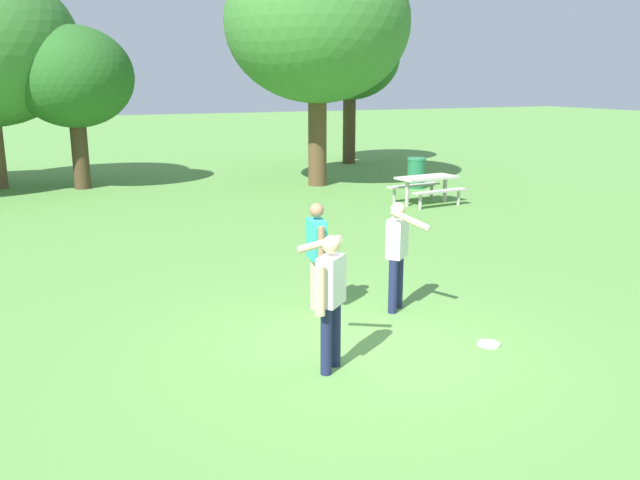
{
  "coord_description": "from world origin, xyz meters",
  "views": [
    {
      "loc": [
        -3.74,
        -6.93,
        3.35
      ],
      "look_at": [
        0.27,
        1.8,
        1.0
      ],
      "focal_mm": 36.81,
      "sensor_mm": 36.0,
      "label": 1
    }
  ],
  "objects_px": {
    "person_bystander": "(317,250)",
    "tree_back_right": "(350,58)",
    "picnic_table_near": "(427,184)",
    "trash_can_beside_table": "(416,173)",
    "frisbee": "(489,344)",
    "tree_back_left": "(317,23)",
    "person_thrower": "(398,248)",
    "tree_slender_mid": "(74,78)",
    "person_catcher": "(330,293)"
  },
  "relations": [
    {
      "from": "person_bystander",
      "to": "tree_back_left",
      "type": "xyz_separation_m",
      "value": [
        4.99,
        10.94,
        4.11
      ]
    },
    {
      "from": "picnic_table_near",
      "to": "tree_back_right",
      "type": "xyz_separation_m",
      "value": [
        2.24,
        9.06,
        3.65
      ]
    },
    {
      "from": "tree_back_right",
      "to": "frisbee",
      "type": "bearing_deg",
      "value": -111.68
    },
    {
      "from": "person_thrower",
      "to": "tree_back_left",
      "type": "distance_m",
      "value": 12.69
    },
    {
      "from": "person_thrower",
      "to": "tree_slender_mid",
      "type": "relative_size",
      "value": 0.33
    },
    {
      "from": "person_thrower",
      "to": "picnic_table_near",
      "type": "distance_m",
      "value": 8.83
    },
    {
      "from": "person_thrower",
      "to": "frisbee",
      "type": "xyz_separation_m",
      "value": [
        0.4,
        -1.65,
        -0.95
      ]
    },
    {
      "from": "tree_back_left",
      "to": "tree_back_right",
      "type": "distance_m",
      "value": 6.04
    },
    {
      "from": "picnic_table_near",
      "to": "person_catcher",
      "type": "bearing_deg",
      "value": -129.48
    },
    {
      "from": "person_catcher",
      "to": "tree_back_right",
      "type": "distance_m",
      "value": 20.16
    },
    {
      "from": "person_catcher",
      "to": "picnic_table_near",
      "type": "bearing_deg",
      "value": 50.52
    },
    {
      "from": "person_thrower",
      "to": "person_bystander",
      "type": "relative_size",
      "value": 1.0
    },
    {
      "from": "person_thrower",
      "to": "trash_can_beside_table",
      "type": "bearing_deg",
      "value": 55.79
    },
    {
      "from": "frisbee",
      "to": "tree_back_right",
      "type": "height_order",
      "value": "tree_back_right"
    },
    {
      "from": "frisbee",
      "to": "trash_can_beside_table",
      "type": "height_order",
      "value": "trash_can_beside_table"
    },
    {
      "from": "frisbee",
      "to": "tree_back_left",
      "type": "distance_m",
      "value": 14.39
    },
    {
      "from": "picnic_table_near",
      "to": "tree_back_right",
      "type": "height_order",
      "value": "tree_back_right"
    },
    {
      "from": "person_bystander",
      "to": "picnic_table_near",
      "type": "xyz_separation_m",
      "value": [
        6.35,
        6.66,
        -0.38
      ]
    },
    {
      "from": "person_catcher",
      "to": "person_bystander",
      "type": "height_order",
      "value": "same"
    },
    {
      "from": "trash_can_beside_table",
      "to": "tree_slender_mid",
      "type": "relative_size",
      "value": 0.19
    },
    {
      "from": "trash_can_beside_table",
      "to": "tree_back_left",
      "type": "xyz_separation_m",
      "value": [
        -2.62,
        1.81,
        4.56
      ]
    },
    {
      "from": "frisbee",
      "to": "person_thrower",
      "type": "bearing_deg",
      "value": 103.78
    },
    {
      "from": "tree_back_right",
      "to": "tree_slender_mid",
      "type": "bearing_deg",
      "value": -167.98
    },
    {
      "from": "trash_can_beside_table",
      "to": "tree_slender_mid",
      "type": "xyz_separation_m",
      "value": [
        -9.65,
        4.32,
        2.93
      ]
    },
    {
      "from": "person_bystander",
      "to": "tree_back_left",
      "type": "relative_size",
      "value": 0.22
    },
    {
      "from": "frisbee",
      "to": "tree_back_left",
      "type": "relative_size",
      "value": 0.04
    },
    {
      "from": "person_catcher",
      "to": "trash_can_beside_table",
      "type": "xyz_separation_m",
      "value": [
        8.3,
        11.02,
        -0.48
      ]
    },
    {
      "from": "picnic_table_near",
      "to": "trash_can_beside_table",
      "type": "bearing_deg",
      "value": 63.05
    },
    {
      "from": "person_bystander",
      "to": "tree_back_right",
      "type": "distance_m",
      "value": 18.2
    },
    {
      "from": "tree_slender_mid",
      "to": "tree_back_right",
      "type": "height_order",
      "value": "tree_back_right"
    },
    {
      "from": "frisbee",
      "to": "tree_slender_mid",
      "type": "height_order",
      "value": "tree_slender_mid"
    },
    {
      "from": "person_catcher",
      "to": "tree_back_left",
      "type": "bearing_deg",
      "value": 66.13
    },
    {
      "from": "trash_can_beside_table",
      "to": "person_catcher",
      "type": "bearing_deg",
      "value": -126.98
    },
    {
      "from": "tree_slender_mid",
      "to": "tree_back_left",
      "type": "distance_m",
      "value": 7.64
    },
    {
      "from": "picnic_table_near",
      "to": "tree_back_left",
      "type": "relative_size",
      "value": 0.24
    },
    {
      "from": "tree_back_right",
      "to": "person_bystander",
      "type": "bearing_deg",
      "value": -118.66
    },
    {
      "from": "tree_slender_mid",
      "to": "person_catcher",
      "type": "bearing_deg",
      "value": -84.96
    },
    {
      "from": "person_catcher",
      "to": "tree_back_right",
      "type": "xyz_separation_m",
      "value": [
        9.28,
        17.6,
        3.25
      ]
    },
    {
      "from": "tree_back_right",
      "to": "tree_back_left",
      "type": "bearing_deg",
      "value": -127.01
    },
    {
      "from": "person_bystander",
      "to": "tree_back_left",
      "type": "height_order",
      "value": "tree_back_left"
    },
    {
      "from": "tree_slender_mid",
      "to": "tree_back_right",
      "type": "distance_m",
      "value": 10.9
    },
    {
      "from": "person_bystander",
      "to": "trash_can_beside_table",
      "type": "distance_m",
      "value": 11.89
    },
    {
      "from": "picnic_table_near",
      "to": "tree_back_left",
      "type": "height_order",
      "value": "tree_back_left"
    },
    {
      "from": "frisbee",
      "to": "tree_back_right",
      "type": "xyz_separation_m",
      "value": [
        7.08,
        17.8,
        4.2
      ]
    },
    {
      "from": "person_thrower",
      "to": "person_catcher",
      "type": "bearing_deg",
      "value": -141.0
    },
    {
      "from": "trash_can_beside_table",
      "to": "tree_back_right",
      "type": "relative_size",
      "value": 0.16
    },
    {
      "from": "person_thrower",
      "to": "person_bystander",
      "type": "xyz_separation_m",
      "value": [
        -1.11,
        0.44,
        -0.02
      ]
    },
    {
      "from": "person_thrower",
      "to": "person_bystander",
      "type": "distance_m",
      "value": 1.19
    },
    {
      "from": "frisbee",
      "to": "tree_back_right",
      "type": "bearing_deg",
      "value": 68.32
    },
    {
      "from": "person_bystander",
      "to": "picnic_table_near",
      "type": "height_order",
      "value": "person_bystander"
    }
  ]
}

